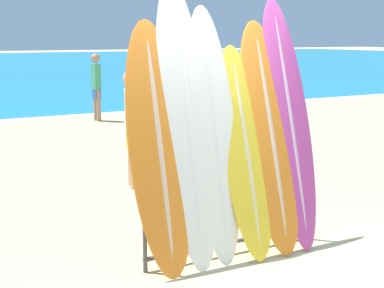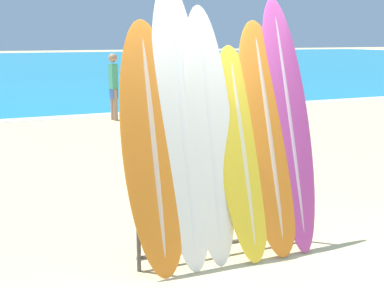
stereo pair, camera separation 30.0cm
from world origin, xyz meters
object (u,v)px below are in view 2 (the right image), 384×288
(surfboard_slot_0, at_px, (153,148))
(surfboard_slot_5, at_px, (288,123))
(person_near_water, at_px, (139,124))
(surfboard_slot_2, at_px, (210,135))
(surfboard_rack, at_px, (226,206))
(surfboard_slot_1, at_px, (182,125))
(surfboard_slot_3, at_px, (242,152))
(person_mid_beach, at_px, (114,84))
(surfboard_slot_4, at_px, (268,137))

(surfboard_slot_0, distance_m, surfboard_slot_5, 1.46)
(surfboard_slot_5, distance_m, person_near_water, 2.73)
(surfboard_slot_0, relative_size, surfboard_slot_2, 0.94)
(surfboard_rack, height_order, surfboard_slot_5, surfboard_slot_5)
(surfboard_rack, relative_size, surfboard_slot_5, 0.73)
(surfboard_rack, bearing_deg, surfboard_slot_2, 168.85)
(person_near_water, bearing_deg, surfboard_slot_0, -5.94)
(surfboard_slot_0, xyz_separation_m, surfboard_slot_1, (0.30, 0.04, 0.18))
(surfboard_slot_3, relative_size, person_near_water, 1.23)
(surfboard_slot_3, relative_size, person_mid_beach, 1.20)
(surfboard_slot_0, relative_size, surfboard_slot_5, 0.91)
(surfboard_rack, xyz_separation_m, surfboard_slot_5, (0.72, 0.06, 0.75))
(surfboard_slot_0, xyz_separation_m, person_near_water, (0.76, 2.65, -0.23))
(surfboard_slot_2, height_order, surfboard_slot_5, surfboard_slot_5)
(surfboard_slot_3, xyz_separation_m, person_mid_beach, (1.30, 8.80, -0.09))
(surfboard_rack, relative_size, surfboard_slot_4, 0.80)
(surfboard_slot_2, bearing_deg, person_mid_beach, 79.52)
(surfboard_slot_4, distance_m, person_mid_beach, 8.83)
(surfboard_rack, distance_m, person_near_water, 2.71)
(surfboard_slot_1, distance_m, surfboard_slot_4, 0.92)
(surfboard_slot_1, height_order, surfboard_slot_2, surfboard_slot_1)
(surfboard_slot_3, distance_m, surfboard_slot_4, 0.34)
(surfboard_rack, xyz_separation_m, person_mid_beach, (1.45, 8.79, 0.42))
(surfboard_slot_1, height_order, surfboard_slot_4, surfboard_slot_1)
(surfboard_slot_1, bearing_deg, surfboard_slot_2, -8.06)
(surfboard_slot_2, height_order, person_near_water, surfboard_slot_2)
(person_mid_beach, bearing_deg, surfboard_slot_1, 160.71)
(surfboard_slot_3, bearing_deg, surfboard_slot_4, 6.65)
(surfboard_slot_4, xyz_separation_m, person_mid_beach, (0.98, 8.77, -0.22))
(surfboard_slot_1, distance_m, surfboard_slot_3, 0.66)
(surfboard_slot_1, bearing_deg, person_mid_beach, 77.80)
(surfboard_slot_4, height_order, person_mid_beach, surfboard_slot_4)
(surfboard_slot_2, distance_m, surfboard_slot_5, 0.90)
(surfboard_slot_3, height_order, surfboard_slot_5, surfboard_slot_5)
(surfboard_slot_5, bearing_deg, person_near_water, 104.80)
(surfboard_slot_2, distance_m, surfboard_slot_4, 0.64)
(surfboard_slot_5, bearing_deg, surfboard_slot_3, -173.04)
(surfboard_slot_0, xyz_separation_m, surfboard_slot_5, (1.45, 0.03, 0.12))
(surfboard_slot_1, bearing_deg, surfboard_slot_0, -171.75)
(person_near_water, distance_m, person_mid_beach, 6.28)
(surfboard_slot_5, xyz_separation_m, person_mid_beach, (0.73, 8.74, -0.33))
(surfboard_rack, distance_m, surfboard_slot_0, 0.96)
(surfboard_slot_3, bearing_deg, surfboard_slot_0, 177.47)
(surfboard_slot_4, bearing_deg, person_mid_beach, 83.59)
(surfboard_slot_0, bearing_deg, surfboard_slot_1, 8.25)
(person_near_water, xyz_separation_m, person_mid_beach, (1.42, 6.12, 0.02))
(surfboard_slot_3, relative_size, surfboard_slot_5, 0.81)
(surfboard_slot_2, bearing_deg, person_near_water, 85.64)
(surfboard_slot_0, height_order, person_near_water, surfboard_slot_0)
(surfboard_slot_1, bearing_deg, surfboard_slot_3, -7.91)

